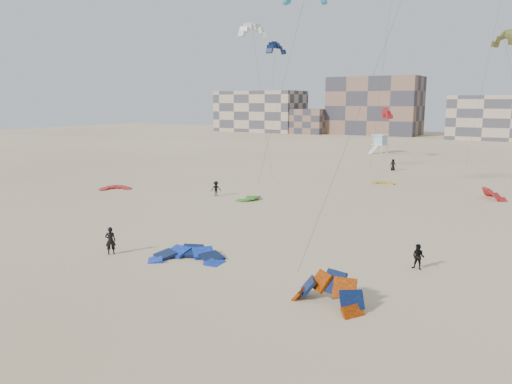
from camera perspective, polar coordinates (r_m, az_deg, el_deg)
The scene contains 19 objects.
ground at distance 32.88m, azimuth -12.36°, elevation -7.91°, with size 320.00×320.00×0.00m, color beige.
kite_ground_blue at distance 33.08m, azimuth -7.86°, elevation -7.65°, with size 4.70×4.83×1.12m, color blue, non-canonical shape.
kite_ground_orange at distance 26.08m, azimuth 8.15°, elevation -12.65°, with size 3.95×2.99×2.59m, color #D04200, non-canonical shape.
kite_ground_red at distance 61.16m, azimuth -15.79°, elevation 0.32°, with size 3.27×3.45×0.56m, color #B22910, non-canonical shape.
kite_ground_green at distance 52.66m, azimuth -0.88°, elevation -0.84°, with size 3.01×3.17×0.65m, color #3E961F, non-canonical shape.
kite_ground_red_far at distance 58.65m, azimuth 25.51°, elevation -0.71°, with size 3.43×3.01×1.96m, color #B22910, non-canonical shape.
kite_ground_yellow at distance 64.76m, azimuth 14.28°, elevation 0.92°, with size 2.63×2.77×0.38m, color yellow, non-canonical shape.
kitesurfer_main at distance 35.01m, azimuth -16.30°, elevation -5.35°, with size 0.69×0.45×1.89m, color black.
kitesurfer_b at distance 32.25m, azimuth 18.06°, elevation -7.07°, with size 0.77×0.60×1.59m, color black.
kitesurfer_c at distance 54.55m, azimuth -4.60°, elevation 0.39°, with size 1.07×0.61×1.65m, color black.
kitesurfer_e at distance 77.68m, azimuth 15.38°, elevation 3.02°, with size 0.85×0.55×1.74m, color black.
kite_fly_grey at distance 65.88m, azimuth -0.37°, elevation 17.84°, with size 7.78×6.46×19.26m.
kite_fly_olive at distance 59.74m, azimuth 26.57°, elevation 15.28°, with size 6.54×11.76×16.65m.
kite_fly_navy at distance 82.06m, azimuth 2.29°, elevation 16.00°, with size 4.58×6.94×18.86m.
kite_fly_red at distance 93.33m, azimuth 14.74°, elevation 8.58°, with size 5.07×8.66×8.50m.
lifeguard_tower_far at distance 104.45m, azimuth 13.99°, elevation 5.37°, with size 3.18×5.39×3.71m.
condo_west_a at distance 177.95m, azimuth 0.49°, elevation 9.20°, with size 30.00×15.00×14.00m, color tan.
condo_west_b at distance 164.74m, azimuth 13.40°, elevation 9.54°, with size 28.00×14.00×18.00m, color #7D5D4B.
condo_fill_left at distance 166.77m, azimuth 6.08°, elevation 8.05°, with size 12.00×10.00×8.00m, color #7D5D4B.
Camera 1 is at (21.92, -22.34, 10.08)m, focal length 35.00 mm.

